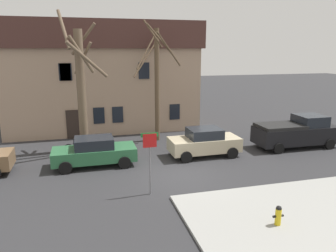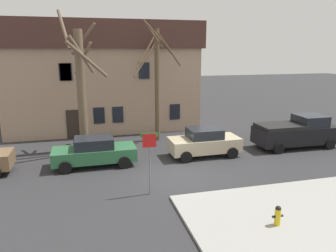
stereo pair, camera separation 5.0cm
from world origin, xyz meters
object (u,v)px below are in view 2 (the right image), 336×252
(tree_bare_mid, at_px, (157,80))
(car_green_sedan, at_px, (94,152))
(building_main, at_px, (102,74))
(street_sign_pole, at_px, (150,152))
(tree_bare_near, at_px, (81,85))
(bicycle_leaning, at_px, (77,149))
(pickup_truck_black, at_px, (297,132))
(car_beige_sedan, at_px, (204,142))
(fire_hydrant, at_px, (278,215))

(tree_bare_mid, distance_m, car_green_sedan, 7.08)
(building_main, bearing_deg, street_sign_pole, -85.85)
(tree_bare_near, height_order, street_sign_pole, tree_bare_near)
(car_green_sedan, xyz_separation_m, street_sign_pole, (2.26, -4.35, 1.17))
(street_sign_pole, distance_m, bicycle_leaning, 7.53)
(building_main, height_order, pickup_truck_black, building_main)
(car_beige_sedan, distance_m, street_sign_pole, 6.22)
(tree_bare_mid, bearing_deg, bicycle_leaning, -160.34)
(street_sign_pole, height_order, bicycle_leaning, street_sign_pole)
(tree_bare_mid, bearing_deg, fire_hydrant, -82.31)
(building_main, bearing_deg, tree_bare_mid, -62.27)
(car_green_sedan, relative_size, street_sign_pole, 1.60)
(car_green_sedan, xyz_separation_m, fire_hydrant, (6.18, -8.25, -0.31))
(tree_bare_near, relative_size, car_beige_sedan, 2.02)
(tree_bare_mid, height_order, bicycle_leaning, tree_bare_mid)
(tree_bare_mid, relative_size, fire_hydrant, 11.03)
(building_main, distance_m, fire_hydrant, 19.78)
(tree_bare_mid, relative_size, car_green_sedan, 1.81)
(building_main, xyz_separation_m, car_green_sedan, (-1.18, -10.51, -3.46))
(pickup_truck_black, bearing_deg, street_sign_pole, -156.96)
(tree_bare_near, bearing_deg, building_main, 77.14)
(car_green_sedan, distance_m, bicycle_leaning, 2.49)
(tree_bare_near, distance_m, car_beige_sedan, 8.34)
(car_green_sedan, distance_m, car_beige_sedan, 6.50)
(fire_hydrant, xyz_separation_m, street_sign_pole, (-3.92, 3.90, 1.48))
(pickup_truck_black, bearing_deg, building_main, 139.16)
(car_green_sedan, xyz_separation_m, bicycle_leaning, (-0.98, 2.25, -0.45))
(tree_bare_mid, height_order, fire_hydrant, tree_bare_mid)
(street_sign_pole, relative_size, bicycle_leaning, 1.62)
(car_green_sedan, bearing_deg, bicycle_leaning, 113.44)
(bicycle_leaning, bearing_deg, car_green_sedan, -66.56)
(building_main, xyz_separation_m, bicycle_leaning, (-2.16, -8.26, -3.91))
(tree_bare_near, bearing_deg, car_beige_sedan, -23.15)
(building_main, height_order, car_beige_sedan, building_main)
(building_main, relative_size, car_green_sedan, 3.32)
(car_beige_sedan, bearing_deg, street_sign_pole, -133.87)
(tree_bare_near, distance_m, street_sign_pole, 8.23)
(building_main, bearing_deg, pickup_truck_black, -40.84)
(tree_bare_near, xyz_separation_m, car_green_sedan, (0.52, -3.07, -3.41))
(pickup_truck_black, xyz_separation_m, street_sign_pole, (-10.80, -4.59, 0.96))
(building_main, relative_size, bicycle_leaning, 8.60)
(pickup_truck_black, bearing_deg, tree_bare_mid, 155.17)
(pickup_truck_black, xyz_separation_m, fire_hydrant, (-6.88, -8.50, -0.52))
(car_beige_sedan, xyz_separation_m, pickup_truck_black, (6.56, 0.18, 0.16))
(car_green_sedan, bearing_deg, tree_bare_mid, 43.08)
(car_green_sedan, height_order, street_sign_pole, street_sign_pole)
(building_main, distance_m, pickup_truck_black, 16.03)
(fire_hydrant, bearing_deg, street_sign_pole, 135.10)
(fire_hydrant, relative_size, bicycle_leaning, 0.43)
(tree_bare_mid, height_order, pickup_truck_black, tree_bare_mid)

